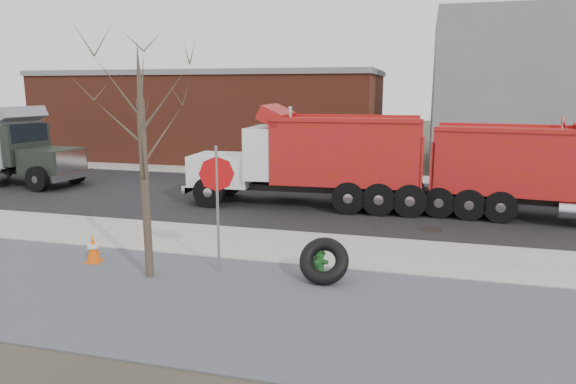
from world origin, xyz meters
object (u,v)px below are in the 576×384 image
(stop_sign, at_px, (217,188))
(dump_truck_red_b, at_px, (316,156))
(truck_tire, at_px, (324,261))
(fire_hydrant, at_px, (319,262))
(dump_truck_red_a, at_px, (543,168))

(stop_sign, height_order, dump_truck_red_b, dump_truck_red_b)
(truck_tire, height_order, dump_truck_red_b, dump_truck_red_b)
(fire_hydrant, xyz_separation_m, stop_sign, (-2.33, -0.24, 1.65))
(stop_sign, relative_size, dump_truck_red_b, 0.34)
(fire_hydrant, height_order, stop_sign, stop_sign)
(fire_hydrant, distance_m, stop_sign, 2.86)
(fire_hydrant, xyz_separation_m, dump_truck_red_b, (-1.59, 7.12, 1.48))
(truck_tire, height_order, dump_truck_red_a, dump_truck_red_a)
(truck_tire, distance_m, dump_truck_red_b, 7.69)
(stop_sign, xyz_separation_m, dump_truck_red_a, (8.24, 7.32, -0.31))
(fire_hydrant, height_order, dump_truck_red_b, dump_truck_red_b)
(stop_sign, bearing_deg, dump_truck_red_a, 44.96)
(dump_truck_red_a, height_order, dump_truck_red_b, dump_truck_red_b)
(truck_tire, bearing_deg, dump_truck_red_b, 103.34)
(truck_tire, distance_m, stop_sign, 2.91)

